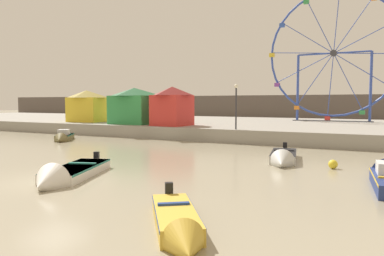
% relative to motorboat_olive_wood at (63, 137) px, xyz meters
% --- Properties ---
extents(ground_plane, '(240.00, 240.00, 0.00)m').
position_rel_motorboat_olive_wood_xyz_m(ground_plane, '(11.67, -11.36, -0.31)').
color(ground_plane, gray).
extents(quay_promenade, '(110.00, 23.68, 1.08)m').
position_rel_motorboat_olive_wood_xyz_m(quay_promenade, '(11.67, 16.32, 0.23)').
color(quay_promenade, gray).
rests_on(quay_promenade, ground_plane).
extents(distant_town_skyline, '(140.00, 3.00, 4.40)m').
position_rel_motorboat_olive_wood_xyz_m(distant_town_skyline, '(11.67, 41.34, 1.89)').
color(distant_town_skyline, '#564C47').
rests_on(distant_town_skyline, ground_plane).
extents(motorboat_olive_wood, '(2.90, 3.53, 1.20)m').
position_rel_motorboat_olive_wood_xyz_m(motorboat_olive_wood, '(0.00, 0.00, 0.00)').
color(motorboat_olive_wood, olive).
rests_on(motorboat_olive_wood, ground_plane).
extents(motorboat_pale_grey, '(2.22, 5.08, 1.24)m').
position_rel_motorboat_olive_wood_xyz_m(motorboat_pale_grey, '(18.98, -2.61, -0.07)').
color(motorboat_pale_grey, silver).
rests_on(motorboat_pale_grey, ground_plane).
extents(motorboat_white_red_stripe, '(3.25, 5.56, 1.41)m').
position_rel_motorboat_olive_wood_xyz_m(motorboat_white_red_stripe, '(12.21, -11.29, -0.08)').
color(motorboat_white_red_stripe, silver).
rests_on(motorboat_white_red_stripe, ground_plane).
extents(motorboat_mustard_yellow, '(3.25, 3.88, 1.03)m').
position_rel_motorboat_olive_wood_xyz_m(motorboat_mustard_yellow, '(19.32, -14.42, -0.08)').
color(motorboat_mustard_yellow, gold).
rests_on(motorboat_mustard_yellow, ground_plane).
extents(ferris_wheel_blue_frame, '(14.38, 1.20, 14.57)m').
position_rel_motorboat_olive_wood_xyz_m(ferris_wheel_blue_frame, '(18.49, 21.55, 8.09)').
color(ferris_wheel_blue_frame, '#334CA8').
rests_on(ferris_wheel_blue_frame, quay_promenade).
extents(carnival_booth_green_kiosk, '(4.49, 3.76, 3.54)m').
position_rel_motorboat_olive_wood_xyz_m(carnival_booth_green_kiosk, '(1.88, 7.36, 2.60)').
color(carnival_booth_green_kiosk, '#33934C').
rests_on(carnival_booth_green_kiosk, quay_promenade).
extents(carnival_booth_yellow_awning, '(4.28, 3.13, 3.41)m').
position_rel_motorboat_olive_wood_xyz_m(carnival_booth_yellow_awning, '(-4.93, 7.98, 2.54)').
color(carnival_booth_yellow_awning, yellow).
rests_on(carnival_booth_yellow_awning, quay_promenade).
extents(carnival_booth_red_striped, '(3.27, 3.59, 3.55)m').
position_rel_motorboat_olive_wood_xyz_m(carnival_booth_red_striped, '(6.53, 6.79, 2.61)').
color(carnival_booth_red_striped, red).
rests_on(carnival_booth_red_striped, quay_promenade).
extents(promenade_lamp_near, '(0.32, 0.32, 3.54)m').
position_rel_motorboat_olive_wood_xyz_m(promenade_lamp_near, '(13.40, 5.00, 3.11)').
color(promenade_lamp_near, '#2D2D33').
rests_on(promenade_lamp_near, quay_promenade).
extents(mooring_buoy_orange, '(0.44, 0.44, 0.44)m').
position_rel_motorboat_olive_wood_xyz_m(mooring_buoy_orange, '(21.57, -3.29, -0.09)').
color(mooring_buoy_orange, yellow).
rests_on(mooring_buoy_orange, ground_plane).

